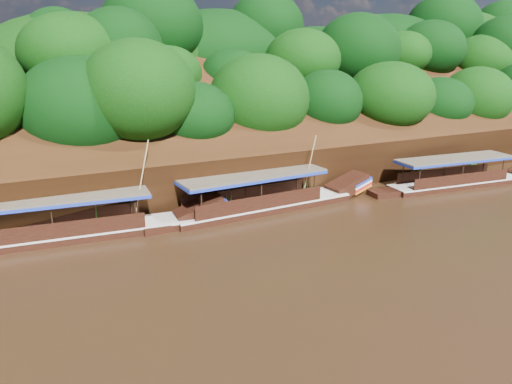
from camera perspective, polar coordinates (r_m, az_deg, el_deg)
ground at (r=28.71m, az=12.87°, el=-5.75°), size 160.00×160.00×0.00m
riverbank at (r=47.17m, az=-4.73°, el=5.68°), size 120.00×30.06×19.40m
boat_0 at (r=42.69m, az=23.02°, el=1.41°), size 14.63×3.39×5.92m
boat_1 at (r=33.66m, az=2.01°, el=-0.95°), size 15.18×3.21×5.40m
boat_2 at (r=30.40m, az=-18.94°, el=-3.82°), size 16.27×3.58×5.88m
reeds at (r=34.52m, az=-0.83°, el=0.03°), size 48.20×2.75×2.08m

